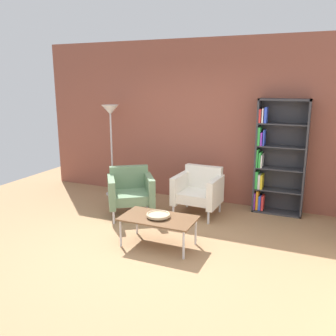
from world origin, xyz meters
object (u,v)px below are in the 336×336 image
object	(u,v)px
coffee_table_low	(158,220)
armchair_spare_guest	(199,190)
decorative_bowl	(158,215)
armchair_by_bookshelf	(130,191)
bookshelf_tall	(276,159)
floor_lamp_torchiere	(111,121)

from	to	relation	value
coffee_table_low	armchair_spare_guest	size ratio (longest dim) A/B	1.28
decorative_bowl	armchair_by_bookshelf	xyz separation A→B (m)	(-0.91, 0.88, -0.02)
bookshelf_tall	decorative_bowl	bearing A→B (deg)	-122.58
bookshelf_tall	coffee_table_low	distance (m)	2.38
armchair_spare_guest	floor_lamp_torchiere	bearing A→B (deg)	171.42
armchair_by_bookshelf	floor_lamp_torchiere	world-z (taller)	floor_lamp_torchiere
coffee_table_low	floor_lamp_torchiere	size ratio (longest dim) A/B	0.57
coffee_table_low	armchair_spare_guest	xyz separation A→B (m)	(0.11, 1.36, 0.05)
coffee_table_low	armchair_by_bookshelf	size ratio (longest dim) A/B	1.06
coffee_table_low	decorative_bowl	world-z (taller)	decorative_bowl
armchair_spare_guest	bookshelf_tall	bearing A→B (deg)	29.85
armchair_by_bookshelf	coffee_table_low	bearing A→B (deg)	-78.38
decorative_bowl	armchair_spare_guest	xyz separation A→B (m)	(0.11, 1.36, -0.02)
decorative_bowl	floor_lamp_torchiere	size ratio (longest dim) A/B	0.18
bookshelf_tall	armchair_by_bookshelf	size ratio (longest dim) A/B	2.01
coffee_table_low	bookshelf_tall	bearing A→B (deg)	57.42
armchair_spare_guest	decorative_bowl	bearing A→B (deg)	-92.40
decorative_bowl	armchair_spare_guest	bearing A→B (deg)	85.26
coffee_table_low	armchair_by_bookshelf	bearing A→B (deg)	135.95
decorative_bowl	armchair_spare_guest	distance (m)	1.36
armchair_by_bookshelf	decorative_bowl	bearing A→B (deg)	-78.38
bookshelf_tall	armchair_by_bookshelf	xyz separation A→B (m)	(-2.16, -1.07, -0.50)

